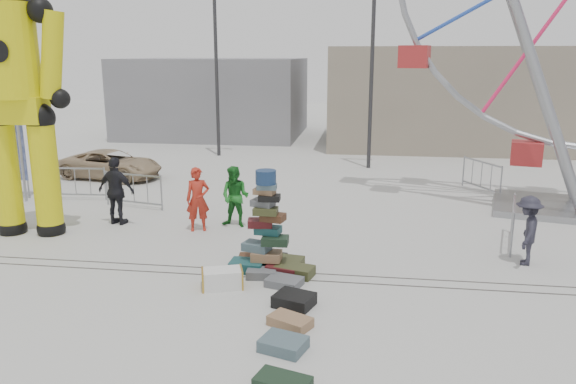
# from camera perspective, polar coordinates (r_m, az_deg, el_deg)

# --- Properties ---
(ground) EXTENTS (90.00, 90.00, 0.00)m
(ground) POSITION_cam_1_polar(r_m,az_deg,el_deg) (11.78, -6.90, -9.58)
(ground) COLOR #9E9E99
(ground) RESTS_ON ground
(track_line_near) EXTENTS (40.00, 0.04, 0.01)m
(track_line_near) POSITION_cam_1_polar(r_m,az_deg,el_deg) (12.32, -6.19, -8.47)
(track_line_near) COLOR #47443F
(track_line_near) RESTS_ON ground
(track_line_far) EXTENTS (40.00, 0.04, 0.01)m
(track_line_far) POSITION_cam_1_polar(r_m,az_deg,el_deg) (12.68, -5.74, -7.80)
(track_line_far) COLOR #47443F
(track_line_far) RESTS_ON ground
(building_right) EXTENTS (12.00, 8.00, 5.00)m
(building_right) POSITION_cam_1_polar(r_m,az_deg,el_deg) (30.78, 15.91, 9.31)
(building_right) COLOR gray
(building_right) RESTS_ON ground
(building_left) EXTENTS (10.00, 8.00, 4.40)m
(building_left) POSITION_cam_1_polar(r_m,az_deg,el_deg) (33.71, -7.38, 9.56)
(building_left) COLOR gray
(building_left) RESTS_ON ground
(lamp_post_right) EXTENTS (1.41, 0.25, 8.00)m
(lamp_post_right) POSITION_cam_1_polar(r_m,az_deg,el_deg) (23.43, 8.78, 13.26)
(lamp_post_right) COLOR #2D2D30
(lamp_post_right) RESTS_ON ground
(lamp_post_left) EXTENTS (1.41, 0.25, 8.00)m
(lamp_post_left) POSITION_cam_1_polar(r_m,az_deg,el_deg) (26.32, -7.12, 13.36)
(lamp_post_left) COLOR #2D2D30
(lamp_post_left) RESTS_ON ground
(suitcase_tower) EXTENTS (1.61, 1.41, 2.27)m
(suitcase_tower) POSITION_cam_1_polar(r_m,az_deg,el_deg) (12.38, -2.19, -5.16)
(suitcase_tower) COLOR #1A4E50
(suitcase_tower) RESTS_ON ground
(crash_test_dummy) EXTENTS (2.85, 1.25, 7.17)m
(crash_test_dummy) POSITION_cam_1_polar(r_m,az_deg,el_deg) (15.89, -25.89, 9.30)
(crash_test_dummy) COLOR black
(crash_test_dummy) RESTS_ON ground
(steamer_trunk) EXTENTS (0.94, 0.71, 0.39)m
(steamer_trunk) POSITION_cam_1_polar(r_m,az_deg,el_deg) (11.70, -6.70, -8.73)
(steamer_trunk) COLOR silver
(steamer_trunk) RESTS_ON ground
(row_case_0) EXTENTS (0.92, 0.68, 0.22)m
(row_case_0) POSITION_cam_1_polar(r_m,az_deg,el_deg) (12.23, 0.67, -8.00)
(row_case_0) COLOR #3C4020
(row_case_0) RESTS_ON ground
(row_case_1) EXTENTS (0.82, 0.70, 0.17)m
(row_case_1) POSITION_cam_1_polar(r_m,az_deg,el_deg) (11.74, -0.38, -9.11)
(row_case_1) COLOR slate
(row_case_1) RESTS_ON ground
(row_case_2) EXTENTS (0.87, 0.79, 0.24)m
(row_case_2) POSITION_cam_1_polar(r_m,az_deg,el_deg) (10.85, 0.63, -10.92)
(row_case_2) COLOR black
(row_case_2) RESTS_ON ground
(row_case_3) EXTENTS (0.87, 0.73, 0.18)m
(row_case_3) POSITION_cam_1_polar(r_m,az_deg,el_deg) (10.13, 0.22, -13.01)
(row_case_3) COLOR #946D4B
(row_case_3) RESTS_ON ground
(row_case_4) EXTENTS (0.85, 0.75, 0.20)m
(row_case_4) POSITION_cam_1_polar(r_m,az_deg,el_deg) (9.41, -0.47, -15.19)
(row_case_4) COLOR #4B626B
(row_case_4) RESTS_ON ground
(row_case_5) EXTENTS (0.88, 0.66, 0.18)m
(row_case_5) POSITION_cam_1_polar(r_m,az_deg,el_deg) (8.47, -0.54, -18.84)
(row_case_5) COLOR #1A301F
(row_case_5) RESTS_ON ground
(barricade_dummy_b) EXTENTS (2.00, 0.23, 1.10)m
(barricade_dummy_b) POSITION_cam_1_polar(r_m,az_deg,el_deg) (19.60, -20.79, 0.82)
(barricade_dummy_b) COLOR gray
(barricade_dummy_b) RESTS_ON ground
(barricade_dummy_c) EXTENTS (1.97, 0.53, 1.10)m
(barricade_dummy_c) POSITION_cam_1_polar(r_m,az_deg,el_deg) (18.02, -15.40, 0.15)
(barricade_dummy_c) COLOR gray
(barricade_dummy_c) RESTS_ON ground
(barricade_wheel_front) EXTENTS (0.58, 1.97, 1.10)m
(barricade_wheel_front) POSITION_cam_1_polar(r_m,az_deg,el_deg) (15.11, 21.85, -2.97)
(barricade_wheel_front) COLOR gray
(barricade_wheel_front) RESTS_ON ground
(barricade_wheel_back) EXTENTS (1.01, 1.82, 1.10)m
(barricade_wheel_back) POSITION_cam_1_polar(r_m,az_deg,el_deg) (20.51, 19.05, 1.52)
(barricade_wheel_back) COLOR gray
(barricade_wheel_back) RESTS_ON ground
(pedestrian_red) EXTENTS (0.74, 0.60, 1.74)m
(pedestrian_red) POSITION_cam_1_polar(r_m,az_deg,el_deg) (15.25, -9.15, -0.74)
(pedestrian_red) COLOR #A42517
(pedestrian_red) RESTS_ON ground
(pedestrian_green) EXTENTS (0.93, 0.78, 1.69)m
(pedestrian_green) POSITION_cam_1_polar(r_m,az_deg,el_deg) (15.49, -5.38, -0.48)
(pedestrian_green) COLOR #19661F
(pedestrian_green) RESTS_ON ground
(pedestrian_black) EXTENTS (1.19, 0.66, 1.91)m
(pedestrian_black) POSITION_cam_1_polar(r_m,az_deg,el_deg) (16.31, -17.02, 0.09)
(pedestrian_black) COLOR black
(pedestrian_black) RESTS_ON ground
(pedestrian_grey) EXTENTS (0.86, 1.16, 1.59)m
(pedestrian_grey) POSITION_cam_1_polar(r_m,az_deg,el_deg) (13.77, 23.14, -3.61)
(pedestrian_grey) COLOR #22212D
(pedestrian_grey) RESTS_ON ground
(parked_suv) EXTENTS (4.15, 2.43, 1.08)m
(parked_suv) POSITION_cam_1_polar(r_m,az_deg,el_deg) (22.58, -17.52, 2.69)
(parked_suv) COLOR tan
(parked_suv) RESTS_ON ground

